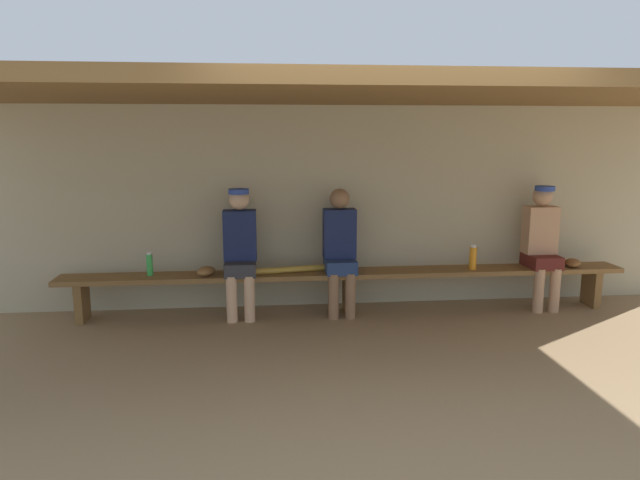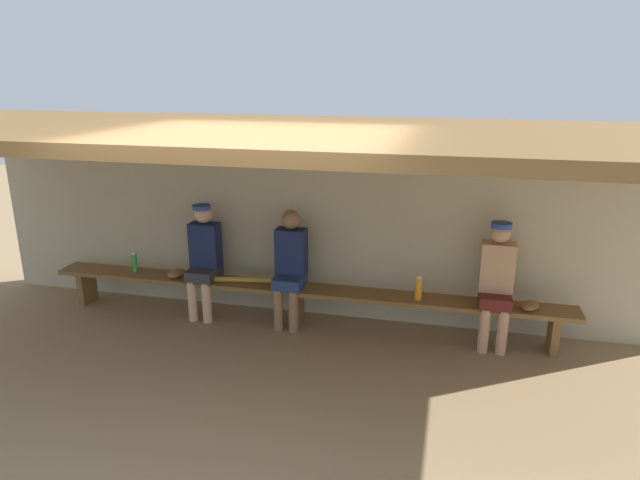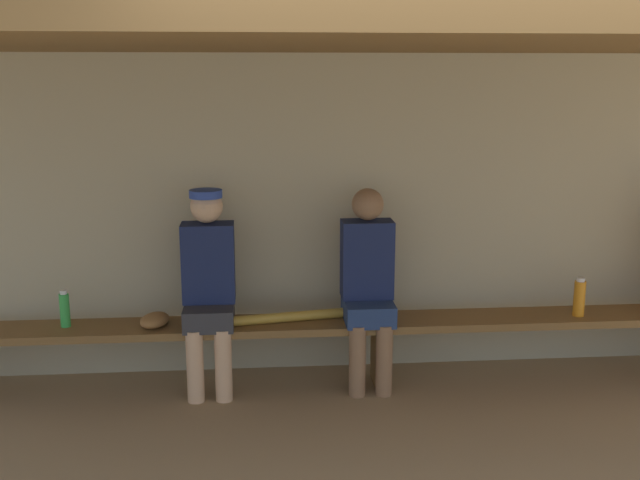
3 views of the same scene
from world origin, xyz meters
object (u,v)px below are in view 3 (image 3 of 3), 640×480
object	(u,v)px
water_bottle_clear	(579,298)
water_bottle_blue	(65,309)
player_middle	(368,280)
baseball_bat	(292,317)
baseball_glove_dark_brown	(155,320)
bench	(380,329)
player_in_blue	(208,282)

from	to	relation	value
water_bottle_clear	water_bottle_blue	world-z (taller)	water_bottle_clear
player_middle	baseball_bat	xyz separation A→B (m)	(-0.51, -0.00, -0.24)
water_bottle_clear	water_bottle_blue	bearing A→B (deg)	178.90
baseball_glove_dark_brown	water_bottle_clear	bearing A→B (deg)	110.86
player_middle	water_bottle_clear	bearing A→B (deg)	-1.81
bench	baseball_bat	world-z (taller)	baseball_bat
player_middle	baseball_bat	world-z (taller)	player_middle
water_bottle_clear	baseball_bat	bearing A→B (deg)	178.75
baseball_bat	player_middle	bearing A→B (deg)	-9.24
player_middle	water_bottle_clear	size ratio (longest dim) A/B	5.03
baseball_glove_dark_brown	player_in_blue	bearing A→B (deg)	116.50
player_middle	baseball_bat	bearing A→B (deg)	-179.65
water_bottle_blue	baseball_bat	bearing A→B (deg)	-0.90
bench	player_in_blue	world-z (taller)	player_in_blue
bench	player_in_blue	size ratio (longest dim) A/B	4.46
water_bottle_clear	player_in_blue	bearing A→B (deg)	178.94
bench	water_bottle_blue	xyz separation A→B (m)	(-2.06, 0.02, 0.19)
player_in_blue	water_bottle_blue	distance (m)	0.94
player_middle	baseball_glove_dark_brown	size ratio (longest dim) A/B	5.56
player_middle	water_bottle_blue	bearing A→B (deg)	179.42
player_in_blue	water_bottle_blue	bearing A→B (deg)	178.80
bench	baseball_glove_dark_brown	bearing A→B (deg)	-178.86
player_in_blue	water_bottle_clear	distance (m)	2.49
player_middle	baseball_bat	distance (m)	0.56
bench	player_middle	size ratio (longest dim) A/B	4.49
player_in_blue	player_middle	world-z (taller)	player_in_blue
bench	player_in_blue	bearing A→B (deg)	179.82
player_in_blue	baseball_bat	size ratio (longest dim) A/B	1.62
bench	baseball_bat	xyz separation A→B (m)	(-0.59, -0.00, 0.11)
player_middle	water_bottle_clear	world-z (taller)	player_middle
player_in_blue	water_bottle_blue	xyz separation A→B (m)	(-0.93, 0.02, -0.17)
player_in_blue	bench	bearing A→B (deg)	-0.18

